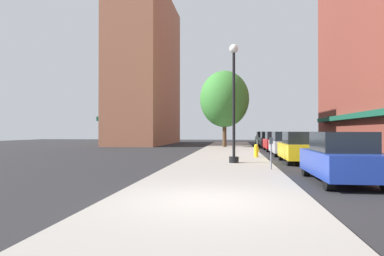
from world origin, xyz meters
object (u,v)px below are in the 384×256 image
Objects in this scene: car_silver at (285,144)px; parking_meter_far at (257,142)px; car_blue at (341,158)px; car_red at (275,142)px; lamppost at (234,101)px; parking_meter_near at (271,149)px; fire_hydrant at (256,151)px; car_yellow at (300,148)px; car_black at (269,140)px; car_green at (263,139)px; tree_near at (224,99)px.

parking_meter_far is at bearing -147.76° from car_silver.
car_blue is 1.00× the size of car_red.
lamppost is at bearing -104.05° from parking_meter_far.
fire_hydrant is at bearing 91.54° from parking_meter_near.
car_yellow is 1.00× the size of car_black.
car_red is at bearing 91.58° from car_yellow.
car_black is at bearing 79.47° from lamppost.
parking_meter_far is at bearing 84.92° from fire_hydrant.
car_green is at bearing 84.40° from fire_hydrant.
parking_meter_near is 0.30× the size of car_yellow.
lamppost reaches higher than car_yellow.
car_red is (1.95, 15.82, -0.14)m from parking_meter_near.
car_red is (3.46, 12.84, -2.39)m from lamppost.
car_silver is 11.44m from car_black.
car_silver and car_black have the same top height.
car_yellow and car_green have the same top height.
car_blue is (1.95, -2.63, -0.14)m from parking_meter_near.
car_blue is (3.46, -5.61, -2.39)m from lamppost.
tree_near is 12.25m from car_silver.
car_black is at bearing 88.18° from car_red.
car_yellow is at bearing 89.04° from car_blue.
lamppost is 17.94m from tree_near.
car_black and car_green have the same top height.
tree_near is (-2.34, 13.88, 4.43)m from fire_hydrant.
car_green is at bearing 82.34° from lamppost.
lamppost is 19.11m from car_black.
tree_near is at bearing -168.50° from car_black.
car_red is 12.90m from car_green.
car_green is (1.95, 19.69, -0.14)m from parking_meter_far.
car_blue and car_black have the same top height.
lamppost is 1.37× the size of car_blue.
car_black is (1.95, 12.59, -0.14)m from parking_meter_far.
car_yellow and car_red have the same top height.
car_yellow reaches higher than parking_meter_near.
lamppost reaches higher than parking_meter_far.
parking_meter_far is 0.30× the size of car_black.
car_green is (0.00, 12.90, 0.00)m from car_red.
car_black is (1.95, 21.62, -0.14)m from parking_meter_near.
tree_near is 1.79× the size of car_blue.
car_red is at bearing 74.90° from lamppost.
car_black is (0.00, 5.80, 0.00)m from car_red.
car_yellow and car_silver have the same top height.
parking_meter_far is 2.27m from car_silver.
car_black is at bearing 10.24° from tree_near.
tree_near is 1.79× the size of car_green.
lamppost is 1.37× the size of car_yellow.
car_silver is 1.00× the size of car_red.
parking_meter_far is at bearing -94.59° from car_green.
lamppost is 4.03m from parking_meter_near.
car_silver and car_green have the same top height.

